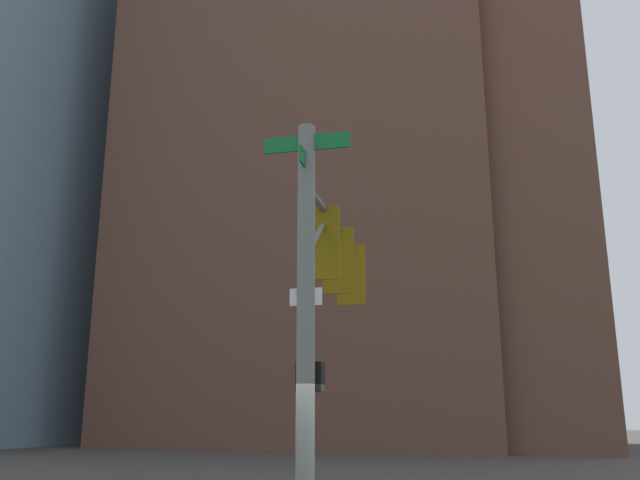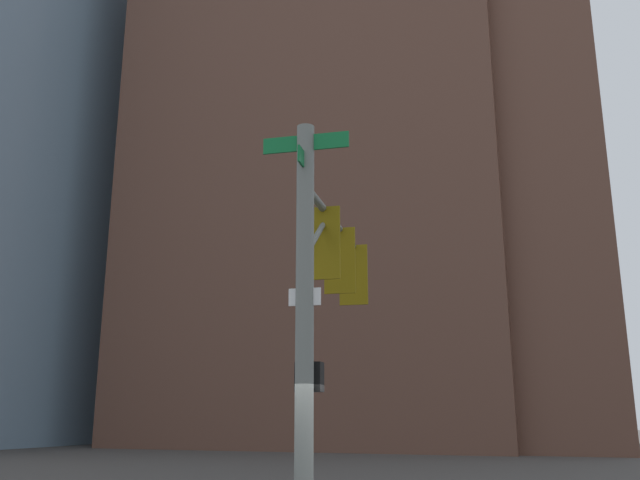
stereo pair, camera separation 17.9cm
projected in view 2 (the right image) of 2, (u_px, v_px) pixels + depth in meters
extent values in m
cylinder|color=slate|center=(304.00, 340.00, 9.16)|extent=(0.25, 0.25, 6.17)
cylinder|color=slate|center=(339.00, 228.00, 11.87)|extent=(0.64, 4.61, 0.12)
cylinder|color=slate|center=(319.00, 232.00, 10.37)|extent=(0.20, 1.04, 0.75)
cube|color=#0F6B33|center=(306.00, 143.00, 9.86)|extent=(1.27, 0.17, 0.24)
cube|color=#0F6B33|center=(305.00, 162.00, 9.79)|extent=(0.12, 0.77, 0.24)
cube|color=white|center=(305.00, 297.00, 9.30)|extent=(0.45, 0.08, 0.24)
cube|color=gold|center=(326.00, 246.00, 10.77)|extent=(0.38, 0.38, 1.00)
cube|color=#7D640C|center=(323.00, 243.00, 10.59)|extent=(0.55, 0.10, 1.16)
sphere|color=#470A07|center=(328.00, 231.00, 11.04)|extent=(0.20, 0.20, 0.20)
cylinder|color=gold|center=(329.00, 226.00, 11.12)|extent=(0.23, 0.07, 0.23)
sphere|color=#4C330A|center=(328.00, 249.00, 10.96)|extent=(0.20, 0.20, 0.20)
cylinder|color=gold|center=(329.00, 244.00, 11.04)|extent=(0.23, 0.07, 0.23)
sphere|color=green|center=(329.00, 267.00, 10.89)|extent=(0.20, 0.20, 0.20)
cylinder|color=gold|center=(329.00, 262.00, 10.97)|extent=(0.23, 0.07, 0.23)
cube|color=gold|center=(342.00, 263.00, 11.98)|extent=(0.38, 0.38, 1.00)
cube|color=#7D640C|center=(340.00, 260.00, 11.80)|extent=(0.55, 0.10, 1.16)
sphere|color=#470A07|center=(344.00, 249.00, 12.25)|extent=(0.20, 0.20, 0.20)
cylinder|color=gold|center=(345.00, 245.00, 12.33)|extent=(0.23, 0.07, 0.23)
sphere|color=#4C330A|center=(344.00, 265.00, 12.17)|extent=(0.20, 0.20, 0.20)
cylinder|color=gold|center=(345.00, 261.00, 12.25)|extent=(0.23, 0.07, 0.23)
sphere|color=green|center=(344.00, 282.00, 12.10)|extent=(0.20, 0.20, 0.20)
cylinder|color=gold|center=(345.00, 277.00, 12.18)|extent=(0.23, 0.07, 0.23)
cube|color=gold|center=(355.00, 277.00, 13.19)|extent=(0.38, 0.38, 1.00)
cube|color=#7D640C|center=(354.00, 275.00, 13.01)|extent=(0.55, 0.10, 1.16)
sphere|color=red|center=(357.00, 264.00, 13.46)|extent=(0.20, 0.20, 0.20)
cylinder|color=gold|center=(358.00, 260.00, 13.54)|extent=(0.23, 0.07, 0.23)
sphere|color=#4C330A|center=(357.00, 279.00, 13.38)|extent=(0.20, 0.20, 0.20)
cylinder|color=gold|center=(358.00, 275.00, 13.46)|extent=(0.23, 0.07, 0.23)
sphere|color=#0A3819|center=(357.00, 294.00, 13.31)|extent=(0.20, 0.20, 0.20)
cylinder|color=gold|center=(358.00, 290.00, 13.39)|extent=(0.23, 0.07, 0.23)
cube|color=black|center=(309.00, 377.00, 9.30)|extent=(0.39, 0.29, 0.40)
cube|color=#EA5914|center=(312.00, 378.00, 9.43)|extent=(0.25, 0.05, 0.28)
cube|color=brown|center=(336.00, 165.00, 54.22)|extent=(26.54, 20.62, 42.67)
cube|color=brown|center=(430.00, 159.00, 52.06)|extent=(23.38, 19.56, 42.12)
cube|color=brown|center=(182.00, 176.00, 72.21)|extent=(19.51, 18.78, 53.11)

